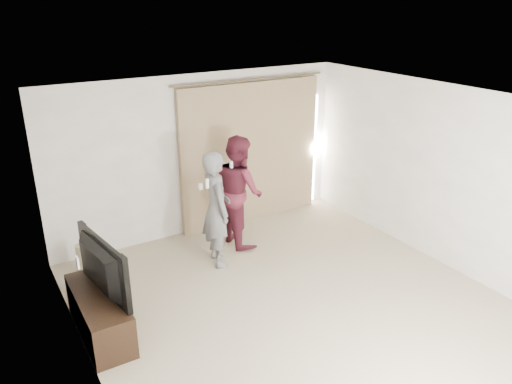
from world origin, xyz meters
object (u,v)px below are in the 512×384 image
person_man (217,209)px  person_woman (239,191)px  tv (93,269)px  tv_console (100,314)px

person_man → person_woman: bearing=34.6°
tv → person_man: 2.09m
person_man → person_woman: person_woman is taller
tv_console → tv: tv is taller
tv_console → person_man: person_man is taller
tv_console → person_man: bearing=22.1°
tv → person_woman: (2.54, 1.20, 0.02)m
tv_console → person_man: 2.18m
tv → tv_console: bearing=-0.0°
person_man → person_woman: size_ratio=0.98×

